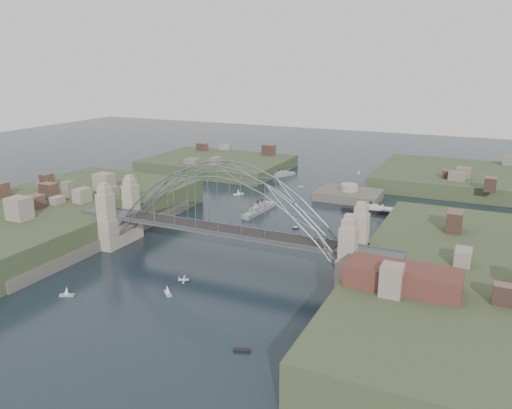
% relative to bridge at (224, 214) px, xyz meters
% --- Properties ---
extents(ground, '(500.00, 500.00, 0.00)m').
position_rel_bridge_xyz_m(ground, '(0.00, 0.00, -12.32)').
color(ground, black).
rests_on(ground, ground).
extents(bridge, '(84.00, 13.80, 24.60)m').
position_rel_bridge_xyz_m(bridge, '(0.00, 0.00, 0.00)').
color(bridge, '#474749').
rests_on(bridge, ground).
extents(shore_west, '(50.50, 90.00, 12.00)m').
position_rel_bridge_xyz_m(shore_west, '(-57.32, 0.00, -10.35)').
color(shore_west, '#354225').
rests_on(shore_west, ground).
extents(shore_east, '(50.50, 90.00, 12.00)m').
position_rel_bridge_xyz_m(shore_east, '(57.32, 0.00, -10.35)').
color(shore_east, '#354225').
rests_on(shore_east, ground).
extents(headland_nw, '(60.00, 45.00, 9.00)m').
position_rel_bridge_xyz_m(headland_nw, '(-55.00, 95.00, -11.82)').
color(headland_nw, '#354225').
rests_on(headland_nw, ground).
extents(headland_ne, '(70.00, 55.00, 9.50)m').
position_rel_bridge_xyz_m(headland_ne, '(50.00, 110.00, -11.57)').
color(headland_ne, '#354225').
rests_on(headland_ne, ground).
extents(fort_island, '(22.00, 16.00, 9.40)m').
position_rel_bridge_xyz_m(fort_island, '(12.00, 70.00, -12.66)').
color(fort_island, '#4F483F').
rests_on(fort_island, ground).
extents(wharf_shed, '(20.00, 8.00, 4.00)m').
position_rel_bridge_xyz_m(wharf_shed, '(44.00, -14.00, -2.32)').
color(wharf_shed, '#592D26').
rests_on(wharf_shed, shore_east).
extents(finger_pier, '(4.00, 22.00, 1.40)m').
position_rel_bridge_xyz_m(finger_pier, '(39.00, -28.00, -11.62)').
color(finger_pier, '#474749').
rests_on(finger_pier, ground).
extents(naval_cruiser_near, '(3.98, 19.60, 5.84)m').
position_rel_bridge_xyz_m(naval_cruiser_near, '(-9.96, 42.29, -11.42)').
color(naval_cruiser_near, gray).
rests_on(naval_cruiser_near, ground).
extents(naval_cruiser_far, '(8.28, 13.70, 4.85)m').
position_rel_bridge_xyz_m(naval_cruiser_far, '(-23.36, 93.18, -11.57)').
color(naval_cruiser_far, gray).
rests_on(naval_cruiser_far, ground).
extents(ocean_liner, '(21.19, 4.66, 5.16)m').
position_rel_bridge_xyz_m(ocean_liner, '(24.12, 57.02, -11.52)').
color(ocean_liner, black).
rests_on(ocean_liner, ground).
extents(aeroplane, '(2.14, 3.34, 0.53)m').
position_rel_bridge_xyz_m(aeroplane, '(4.57, -25.19, -5.66)').
color(aeroplane, silver).
extents(small_boat_a, '(2.84, 2.52, 0.45)m').
position_rel_bridge_xyz_m(small_boat_a, '(-21.03, 21.94, -12.17)').
color(small_boat_a, '#BBBBB6').
rests_on(small_boat_a, ground).
extents(small_boat_b, '(1.69, 1.65, 1.43)m').
position_rel_bridge_xyz_m(small_boat_b, '(6.60, 31.10, -12.03)').
color(small_boat_b, '#BBBBB6').
rests_on(small_boat_b, ground).
extents(small_boat_c, '(3.09, 2.93, 2.38)m').
position_rel_bridge_xyz_m(small_boat_c, '(-2.49, -20.55, -11.60)').
color(small_boat_c, '#BBBBB6').
rests_on(small_boat_c, ground).
extents(small_boat_d, '(2.38, 2.28, 0.45)m').
position_rel_bridge_xyz_m(small_boat_d, '(30.35, 45.13, -12.17)').
color(small_boat_d, '#BBBBB6').
rests_on(small_boat_d, ground).
extents(small_boat_e, '(3.30, 3.95, 2.38)m').
position_rel_bridge_xyz_m(small_boat_e, '(-26.28, 58.83, -11.71)').
color(small_boat_e, '#BBBBB6').
rests_on(small_boat_e, ground).
extents(small_boat_f, '(1.65, 1.11, 0.45)m').
position_rel_bridge_xyz_m(small_boat_f, '(-3.10, 55.08, -12.17)').
color(small_boat_f, '#BBBBB6').
rests_on(small_boat_f, ground).
extents(small_boat_g, '(3.08, 1.86, 0.45)m').
position_rel_bridge_xyz_m(small_boat_g, '(21.38, -33.29, -12.17)').
color(small_boat_g, '#BBBBB6').
rests_on(small_boat_g, ground).
extents(small_boat_h, '(2.38, 1.40, 0.45)m').
position_rel_bridge_xyz_m(small_boat_h, '(-9.49, 79.00, -12.17)').
color(small_boat_h, '#BBBBB6').
rests_on(small_boat_h, ground).
extents(small_boat_i, '(2.63, 1.33, 1.43)m').
position_rel_bridge_xyz_m(small_boat_i, '(28.46, 16.00, -12.04)').
color(small_boat_i, '#BBBBB6').
rests_on(small_boat_i, ground).
extents(small_boat_j, '(3.19, 2.20, 2.38)m').
position_rel_bridge_xyz_m(small_boat_j, '(-21.10, -30.12, -11.58)').
color(small_boat_j, '#BBBBB6').
rests_on(small_boat_j, ground).
extents(small_boat_k, '(1.07, 1.71, 2.38)m').
position_rel_bridge_xyz_m(small_boat_k, '(5.41, 110.74, -11.32)').
color(small_boat_k, '#BBBBB6').
rests_on(small_boat_k, ground).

